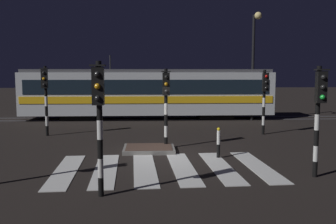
{
  "coord_description": "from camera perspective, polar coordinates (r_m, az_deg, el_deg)",
  "views": [
    {
      "loc": [
        -0.44,
        -13.5,
        3.09
      ],
      "look_at": [
        0.33,
        2.19,
        1.4
      ],
      "focal_mm": 40.07,
      "sensor_mm": 36.0,
      "label": 1
    }
  ],
  "objects": [
    {
      "name": "traffic_island",
      "position": [
        14.74,
        -2.91,
        -5.62
      ],
      "size": [
        1.98,
        1.6,
        0.18
      ],
      "color": "slate",
      "rests_on": "ground"
    },
    {
      "name": "tram",
      "position": [
        24.57,
        -3.09,
        3.0
      ],
      "size": [
        16.28,
        2.58,
        4.15
      ],
      "color": "silver",
      "rests_on": "ground"
    },
    {
      "name": "crosswalk_zebra",
      "position": [
        12.13,
        -0.64,
        -8.56
      ],
      "size": [
        7.04,
        4.47,
        0.02
      ],
      "color": "silver",
      "rests_on": "ground"
    },
    {
      "name": "traffic_light_corner_far_right",
      "position": [
        18.9,
        14.5,
        2.96
      ],
      "size": [
        0.36,
        0.42,
        3.19
      ],
      "color": "black",
      "rests_on": "ground"
    },
    {
      "name": "street_lamp_trackside_right",
      "position": [
        24.2,
        13.0,
        8.78
      ],
      "size": [
        0.44,
        1.21,
        6.66
      ],
      "color": "black",
      "rests_on": "ground"
    },
    {
      "name": "bollard_island_edge",
      "position": [
        13.59,
        7.68,
        -4.65
      ],
      "size": [
        0.12,
        0.12,
        1.11
      ],
      "color": "black",
      "rests_on": "ground"
    },
    {
      "name": "rail_far",
      "position": [
        25.45,
        -1.78,
        -0.8
      ],
      "size": [
        80.0,
        0.12,
        0.03
      ],
      "primitive_type": "cube",
      "color": "#59595E",
      "rests_on": "ground"
    },
    {
      "name": "traffic_light_corner_far_left",
      "position": [
        18.83,
        -18.17,
        3.19
      ],
      "size": [
        0.36,
        0.42,
        3.36
      ],
      "color": "black",
      "rests_on": "ground"
    },
    {
      "name": "ground_plane",
      "position": [
        13.85,
        -0.91,
        -6.75
      ],
      "size": [
        120.0,
        120.0,
        0.0
      ],
      "primitive_type": "plane",
      "color": "black"
    },
    {
      "name": "rail_near",
      "position": [
        24.02,
        -1.72,
        -1.22
      ],
      "size": [
        80.0,
        0.12,
        0.03
      ],
      "primitive_type": "cube",
      "color": "#59595E",
      "rests_on": "ground"
    },
    {
      "name": "traffic_light_median_centre",
      "position": [
        14.92,
        -0.31,
        2.4
      ],
      "size": [
        0.36,
        0.42,
        3.21
      ],
      "color": "black",
      "rests_on": "ground"
    },
    {
      "name": "traffic_light_corner_near_right",
      "position": [
        11.59,
        22.0,
        1.04
      ],
      "size": [
        0.36,
        0.42,
        3.26
      ],
      "color": "black",
      "rests_on": "ground"
    },
    {
      "name": "traffic_light_kerb_mid_left",
      "position": [
        9.18,
        -10.47,
        0.54
      ],
      "size": [
        0.36,
        0.42,
        3.35
      ],
      "color": "black",
      "rests_on": "ground"
    }
  ]
}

